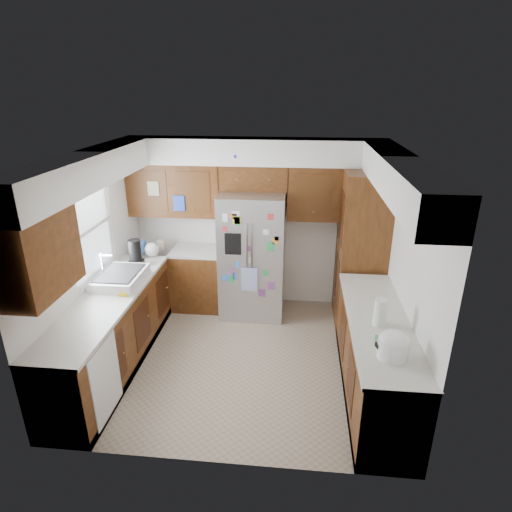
% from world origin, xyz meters
% --- Properties ---
extents(floor, '(3.60, 3.60, 0.00)m').
position_xyz_m(floor, '(0.00, 0.00, 0.00)').
color(floor, tan).
rests_on(floor, ground).
extents(room_shell, '(3.64, 3.24, 2.52)m').
position_xyz_m(room_shell, '(-0.11, 0.36, 1.82)').
color(room_shell, white).
rests_on(room_shell, ground).
extents(left_counter_run, '(1.36, 3.20, 0.92)m').
position_xyz_m(left_counter_run, '(-1.36, 0.03, 0.43)').
color(left_counter_run, '#3B220B').
rests_on(left_counter_run, ground).
extents(right_counter_run, '(0.63, 2.25, 0.92)m').
position_xyz_m(right_counter_run, '(1.50, -0.47, 0.42)').
color(right_counter_run, '#3B220B').
rests_on(right_counter_run, ground).
extents(pantry, '(0.60, 0.90, 2.15)m').
position_xyz_m(pantry, '(1.50, 1.15, 1.07)').
color(pantry, '#3B220B').
rests_on(pantry, ground).
extents(fridge, '(0.90, 0.79, 1.80)m').
position_xyz_m(fridge, '(-0.00, 1.20, 0.90)').
color(fridge, '#ABACB1').
rests_on(fridge, ground).
extents(bridge_cabinet, '(0.96, 0.34, 0.35)m').
position_xyz_m(bridge_cabinet, '(0.00, 1.43, 1.98)').
color(bridge_cabinet, '#3B220B').
rests_on(bridge_cabinet, fridge).
extents(fridge_top_items, '(0.78, 0.36, 0.27)m').
position_xyz_m(fridge_top_items, '(0.01, 1.39, 2.27)').
color(fridge_top_items, '#262AB0').
rests_on(fridge_top_items, bridge_cabinet).
extents(sink_assembly, '(0.52, 0.72, 0.37)m').
position_xyz_m(sink_assembly, '(-1.50, 0.10, 0.99)').
color(sink_assembly, white).
rests_on(sink_assembly, left_counter_run).
extents(left_counter_clutter, '(0.38, 0.94, 0.38)m').
position_xyz_m(left_counter_clutter, '(-1.47, 0.81, 1.05)').
color(left_counter_clutter, black).
rests_on(left_counter_clutter, left_counter_run).
extents(rice_cooker, '(0.28, 0.27, 0.24)m').
position_xyz_m(rice_cooker, '(1.50, -1.14, 1.04)').
color(rice_cooker, white).
rests_on(rice_cooker, right_counter_run).
extents(paper_towel, '(0.13, 0.13, 0.29)m').
position_xyz_m(paper_towel, '(1.47, -0.60, 1.06)').
color(paper_towel, white).
rests_on(paper_towel, right_counter_run).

